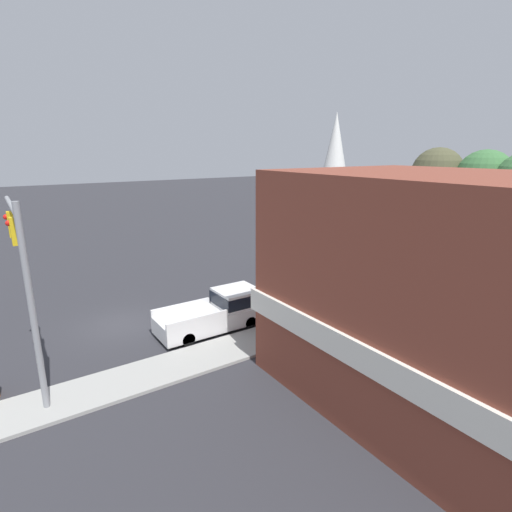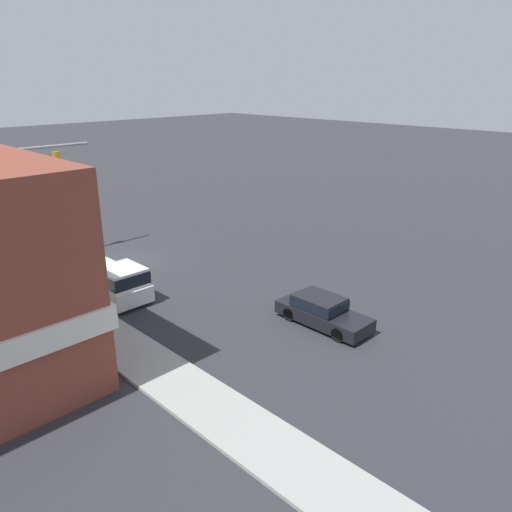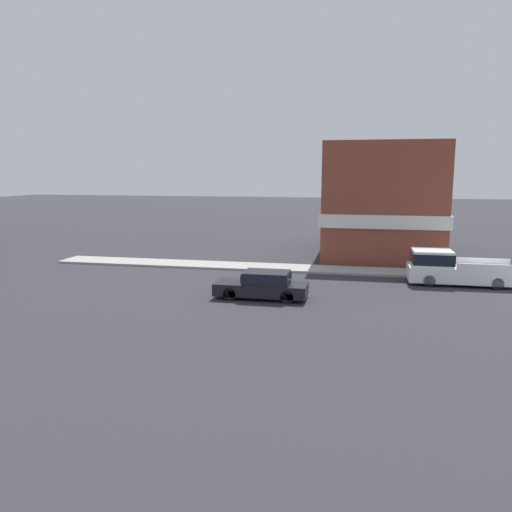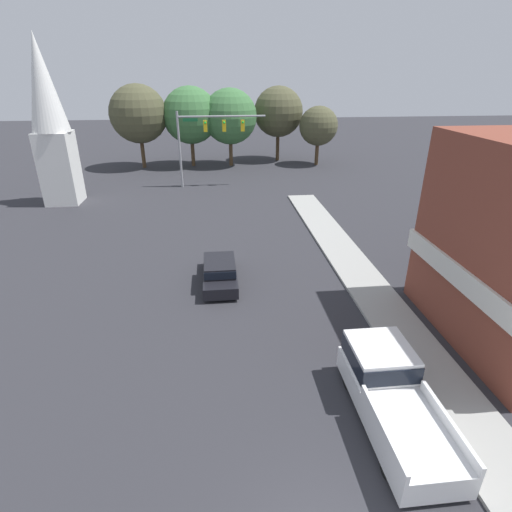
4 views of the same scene
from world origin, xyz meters
name	(u,v)px [view 3 (image 3 of 4)]	position (x,y,z in m)	size (l,w,h in m)	color
car_lead	(263,284)	(-2.14, 14.07, 0.72)	(1.76, 4.63, 1.38)	black
pickup_truck_parked	(449,268)	(3.24, 4.38, 0.94)	(2.12, 5.67, 1.93)	black
corner_brick_building	(381,201)	(14.15, 7.90, 4.06)	(13.80, 8.55, 8.34)	brown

